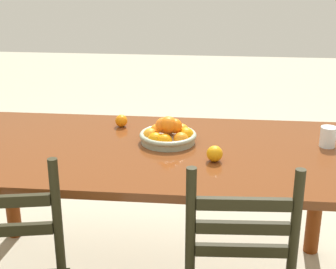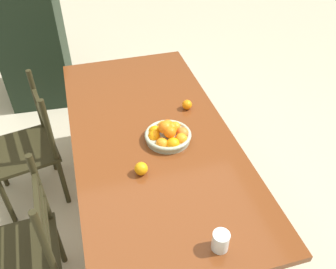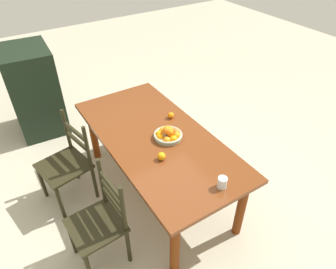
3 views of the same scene
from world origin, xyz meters
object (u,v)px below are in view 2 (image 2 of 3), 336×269
at_px(chair_by_cabinet, 28,149).
at_px(cabinet, 34,42).
at_px(fruit_bowl, 168,134).
at_px(drinking_glass, 221,241).
at_px(orange_loose_0, 187,105).
at_px(chair_near_window, 27,251).
at_px(orange_loose_1, 141,169).
at_px(dining_table, 152,146).

xyz_separation_m(chair_by_cabinet, cabinet, (1.47, -0.05, 0.13)).
distance_m(fruit_bowl, drinking_glass, 0.76).
xyz_separation_m(cabinet, orange_loose_0, (-1.71, -1.03, 0.20)).
height_order(chair_near_window, orange_loose_0, chair_near_window).
distance_m(chair_by_cabinet, orange_loose_1, 1.04).
bearing_deg(fruit_bowl, cabinet, 22.67).
distance_m(dining_table, drinking_glass, 0.86).
distance_m(orange_loose_1, drinking_glass, 0.58).
bearing_deg(dining_table, fruit_bowl, -134.89).
bearing_deg(drinking_glass, cabinet, 17.19).
height_order(dining_table, orange_loose_1, orange_loose_1).
bearing_deg(cabinet, dining_table, -154.65).
height_order(orange_loose_1, drinking_glass, drinking_glass).
height_order(chair_near_window, fruit_bowl, chair_near_window).
distance_m(chair_near_window, orange_loose_0, 1.27).
height_order(dining_table, drinking_glass, drinking_glass).
height_order(orange_loose_0, orange_loose_1, orange_loose_1).
bearing_deg(cabinet, chair_by_cabinet, -178.14).
bearing_deg(fruit_bowl, dining_table, 45.11).
xyz_separation_m(orange_loose_1, drinking_glass, (-0.53, -0.23, 0.01)).
bearing_deg(chair_near_window, cabinet, 175.42).
bearing_deg(chair_near_window, orange_loose_0, 115.98).
height_order(chair_near_window, drinking_glass, chair_near_window).
height_order(chair_by_cabinet, fruit_bowl, chair_by_cabinet).
distance_m(chair_by_cabinet, drinking_glass, 1.59).
distance_m(dining_table, orange_loose_1, 0.36).
xyz_separation_m(chair_near_window, drinking_glass, (-0.42, -0.89, 0.33)).
bearing_deg(orange_loose_0, fruit_bowl, 142.96).
bearing_deg(drinking_glass, dining_table, 7.04).
relative_size(cabinet, fruit_bowl, 4.12).
relative_size(orange_loose_1, drinking_glass, 0.74).
bearing_deg(orange_loose_1, fruit_bowl, -43.60).
height_order(chair_by_cabinet, orange_loose_1, chair_by_cabinet).
bearing_deg(fruit_bowl, chair_by_cabinet, 60.18).
relative_size(chair_by_cabinet, drinking_glass, 9.61).
bearing_deg(orange_loose_1, drinking_glass, -156.30).
relative_size(dining_table, orange_loose_1, 27.62).
relative_size(dining_table, cabinet, 1.74).
distance_m(chair_by_cabinet, orange_loose_0, 1.16).
relative_size(dining_table, chair_by_cabinet, 2.13).
distance_m(fruit_bowl, orange_loose_0, 0.34).
xyz_separation_m(chair_near_window, fruit_bowl, (0.34, -0.87, 0.33)).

